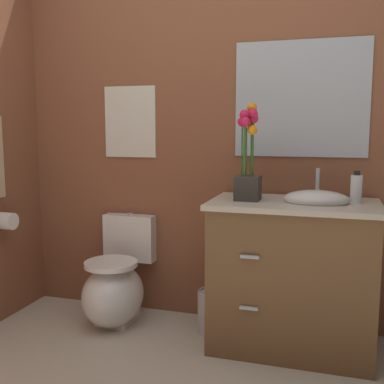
{
  "coord_description": "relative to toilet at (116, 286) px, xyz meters",
  "views": [
    {
      "loc": [
        0.67,
        -1.49,
        1.27
      ],
      "look_at": [
        -0.12,
        1.1,
        0.9
      ],
      "focal_mm": 43.37,
      "sensor_mm": 36.0,
      "label": 1
    }
  ],
  "objects": [
    {
      "name": "wall_back",
      "position": [
        0.86,
        0.3,
        1.01
      ],
      "size": [
        4.37,
        0.05,
        2.5
      ],
      "primitive_type": "cube",
      "color": "brown",
      "rests_on": "ground_plane"
    },
    {
      "name": "toilet",
      "position": [
        0.0,
        0.0,
        0.0
      ],
      "size": [
        0.38,
        0.59,
        0.69
      ],
      "color": "white",
      "rests_on": "ground_plane"
    },
    {
      "name": "vanity_cabinet",
      "position": [
        1.13,
        -0.03,
        0.2
      ],
      "size": [
        0.94,
        0.56,
        1.04
      ],
      "color": "brown",
      "rests_on": "ground_plane"
    },
    {
      "name": "flower_vase",
      "position": [
        0.87,
        -0.05,
        0.83
      ],
      "size": [
        0.14,
        0.14,
        0.55
      ],
      "color": "#38332D",
      "rests_on": "vanity_cabinet"
    },
    {
      "name": "soap_bottle",
      "position": [
        1.46,
        0.04,
        0.7
      ],
      "size": [
        0.06,
        0.06,
        0.18
      ],
      "color": "white",
      "rests_on": "vanity_cabinet"
    },
    {
      "name": "trash_bin",
      "position": [
        0.64,
        0.03,
        -0.11
      ],
      "size": [
        0.18,
        0.18,
        0.27
      ],
      "color": "#B7B7BC",
      "rests_on": "ground_plane"
    },
    {
      "name": "wall_poster",
      "position": [
        -0.0,
        0.27,
        1.07
      ],
      "size": [
        0.37,
        0.01,
        0.48
      ],
      "primitive_type": "cube",
      "color": "silver"
    },
    {
      "name": "wall_mirror",
      "position": [
        1.13,
        0.27,
        1.21
      ],
      "size": [
        0.8,
        0.01,
        0.7
      ],
      "primitive_type": "cube",
      "color": "#B2BCC6"
    },
    {
      "name": "toilet_paper_roll",
      "position": [
        -0.67,
        -0.2,
        0.44
      ],
      "size": [
        0.11,
        0.11,
        0.11
      ],
      "primitive_type": "cylinder",
      "rotation": [
        0.0,
        1.57,
        0.0
      ],
      "color": "white"
    }
  ]
}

